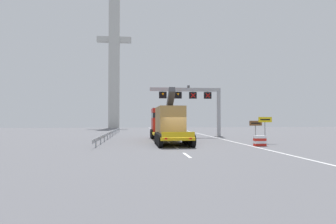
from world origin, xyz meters
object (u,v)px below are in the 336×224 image
object	(u,v)px
overhead_lane_gantry	(195,98)
exit_sign_yellow	(265,124)
heavy_haul_truck_yellow	(167,122)
crash_barrier_striped	(260,141)
tourist_info_sign_brown	(256,126)
bridge_pylon_distant	(114,55)

from	to	relation	value
overhead_lane_gantry	exit_sign_yellow	distance (m)	12.27
heavy_haul_truck_yellow	crash_barrier_striped	size ratio (longest dim) A/B	13.82
overhead_lane_gantry	crash_barrier_striped	distance (m)	14.51
heavy_haul_truck_yellow	tourist_info_sign_brown	xyz separation A→B (m)	(9.04, -2.16, -0.36)
overhead_lane_gantry	heavy_haul_truck_yellow	xyz separation A→B (m)	(-4.42, -6.57, -3.17)
crash_barrier_striped	bridge_pylon_distant	distance (m)	58.54
heavy_haul_truck_yellow	crash_barrier_striped	xyz separation A→B (m)	(7.41, -6.82, -1.54)
overhead_lane_gantry	heavy_haul_truck_yellow	world-z (taller)	overhead_lane_gantry
crash_barrier_striped	heavy_haul_truck_yellow	bearing A→B (deg)	137.40
heavy_haul_truck_yellow	crash_barrier_striped	distance (m)	10.19
exit_sign_yellow	heavy_haul_truck_yellow	bearing A→B (deg)	154.58
overhead_lane_gantry	tourist_info_sign_brown	distance (m)	10.49
tourist_info_sign_brown	crash_barrier_striped	xyz separation A→B (m)	(-1.62, -4.65, -1.18)
heavy_haul_truck_yellow	bridge_pylon_distant	xyz separation A→B (m)	(-9.29, 46.02, 17.32)
exit_sign_yellow	bridge_pylon_distant	xyz separation A→B (m)	(-18.36, 50.33, 17.41)
exit_sign_yellow	crash_barrier_striped	size ratio (longest dim) A/B	2.49
tourist_info_sign_brown	bridge_pylon_distant	bearing A→B (deg)	110.82
overhead_lane_gantry	exit_sign_yellow	world-z (taller)	overhead_lane_gantry
tourist_info_sign_brown	overhead_lane_gantry	bearing A→B (deg)	117.83
crash_barrier_striped	exit_sign_yellow	bearing A→B (deg)	56.61
bridge_pylon_distant	overhead_lane_gantry	bearing A→B (deg)	-70.83
tourist_info_sign_brown	crash_barrier_striped	size ratio (longest dim) A/B	2.12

